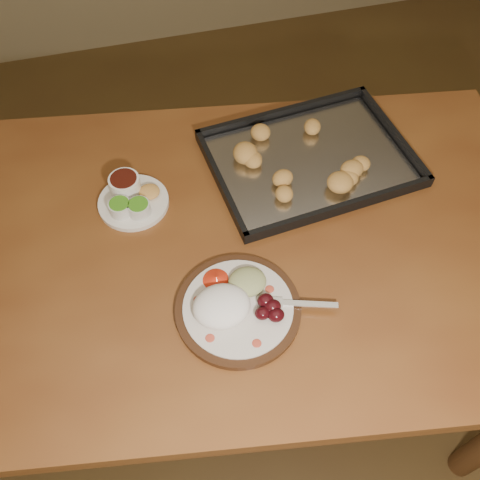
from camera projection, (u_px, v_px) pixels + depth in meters
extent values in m
plane|color=#523D1C|center=(274.00, 386.00, 1.78)|extent=(4.00, 4.00, 0.00)
cube|color=brown|center=(223.00, 246.00, 1.22)|extent=(1.63, 1.13, 0.04)
cylinder|color=#513018|center=(5.00, 231.00, 1.71)|extent=(0.07, 0.07, 0.71)
cylinder|color=#513018|center=(420.00, 200.00, 1.78)|extent=(0.07, 0.07, 0.71)
cylinder|color=#321B0E|center=(238.00, 309.00, 1.10)|extent=(0.26, 0.26, 0.02)
cylinder|color=beige|center=(238.00, 307.00, 1.09)|extent=(0.23, 0.23, 0.01)
ellipsoid|color=#BB412C|center=(210.00, 338.00, 1.05)|extent=(0.02, 0.02, 0.00)
ellipsoid|color=#BB412C|center=(257.00, 343.00, 1.04)|extent=(0.02, 0.02, 0.00)
ellipsoid|color=#BB412C|center=(270.00, 289.00, 1.11)|extent=(0.02, 0.02, 0.00)
ellipsoid|color=#BB412C|center=(198.00, 300.00, 1.10)|extent=(0.02, 0.02, 0.00)
ellipsoid|color=white|center=(221.00, 306.00, 1.07)|extent=(0.14, 0.12, 0.05)
ellipsoid|color=#480A12|center=(263.00, 313.00, 1.06)|extent=(0.03, 0.03, 0.02)
ellipsoid|color=#480A12|center=(273.00, 307.00, 1.07)|extent=(0.03, 0.03, 0.02)
ellipsoid|color=#480A12|center=(265.00, 300.00, 1.08)|extent=(0.03, 0.03, 0.02)
ellipsoid|color=#480A12|center=(276.00, 315.00, 1.06)|extent=(0.03, 0.03, 0.02)
ellipsoid|color=tan|center=(247.00, 282.00, 1.11)|extent=(0.09, 0.09, 0.03)
cone|color=red|center=(216.00, 279.00, 1.11)|extent=(0.07, 0.07, 0.03)
cube|color=silver|center=(308.00, 304.00, 1.09)|extent=(0.12, 0.05, 0.00)
cube|color=silver|center=(275.00, 302.00, 1.09)|extent=(0.04, 0.03, 0.00)
cylinder|color=silver|center=(264.00, 305.00, 1.08)|extent=(0.03, 0.01, 0.00)
cylinder|color=silver|center=(264.00, 303.00, 1.09)|extent=(0.03, 0.01, 0.00)
cylinder|color=silver|center=(264.00, 300.00, 1.09)|extent=(0.03, 0.01, 0.00)
cylinder|color=silver|center=(264.00, 298.00, 1.09)|extent=(0.03, 0.01, 0.00)
cylinder|color=silver|center=(134.00, 202.00, 1.26)|extent=(0.17, 0.17, 0.01)
cylinder|color=silver|center=(120.00, 208.00, 1.22)|extent=(0.05, 0.05, 0.03)
cylinder|color=#408A1B|center=(119.00, 203.00, 1.21)|extent=(0.05, 0.05, 0.00)
cylinder|color=silver|center=(139.00, 208.00, 1.22)|extent=(0.05, 0.05, 0.03)
cylinder|color=#408A1B|center=(138.00, 204.00, 1.21)|extent=(0.05, 0.05, 0.00)
cylinder|color=white|center=(125.00, 185.00, 1.26)|extent=(0.07, 0.07, 0.04)
cylinder|color=#370F0A|center=(123.00, 179.00, 1.24)|extent=(0.06, 0.06, 0.00)
ellipsoid|color=#C68046|center=(149.00, 191.00, 1.26)|extent=(0.05, 0.05, 0.02)
cube|color=black|center=(309.00, 161.00, 1.34)|extent=(0.52, 0.40, 0.01)
cube|color=black|center=(283.00, 112.00, 1.42)|extent=(0.48, 0.06, 0.02)
cube|color=black|center=(342.00, 207.00, 1.23)|extent=(0.48, 0.06, 0.02)
cube|color=black|center=(394.00, 133.00, 1.37)|extent=(0.05, 0.36, 0.02)
cube|color=black|center=(220.00, 182.00, 1.28)|extent=(0.05, 0.36, 0.02)
cube|color=silver|center=(310.00, 159.00, 1.33)|extent=(0.48, 0.37, 0.00)
ellipsoid|color=#C78A45|center=(333.00, 147.00, 1.33)|extent=(0.05, 0.05, 0.04)
ellipsoid|color=#C78A45|center=(342.00, 132.00, 1.36)|extent=(0.07, 0.07, 0.04)
ellipsoid|color=#C78A45|center=(307.00, 124.00, 1.37)|extent=(0.07, 0.07, 0.04)
ellipsoid|color=#C78A45|center=(293.00, 140.00, 1.34)|extent=(0.06, 0.06, 0.04)
ellipsoid|color=#C78A45|center=(274.00, 142.00, 1.34)|extent=(0.07, 0.07, 0.04)
ellipsoid|color=#C78A45|center=(287.00, 156.00, 1.31)|extent=(0.07, 0.06, 0.04)
ellipsoid|color=#C78A45|center=(268.00, 172.00, 1.28)|extent=(0.07, 0.06, 0.04)
ellipsoid|color=#C78A45|center=(304.00, 183.00, 1.26)|extent=(0.07, 0.07, 0.04)
ellipsoid|color=#C78A45|center=(313.00, 172.00, 1.28)|extent=(0.06, 0.06, 0.04)
ellipsoid|color=#C78A45|center=(342.00, 172.00, 1.28)|extent=(0.07, 0.07, 0.04)
ellipsoid|color=#C78A45|center=(333.00, 154.00, 1.31)|extent=(0.07, 0.07, 0.04)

